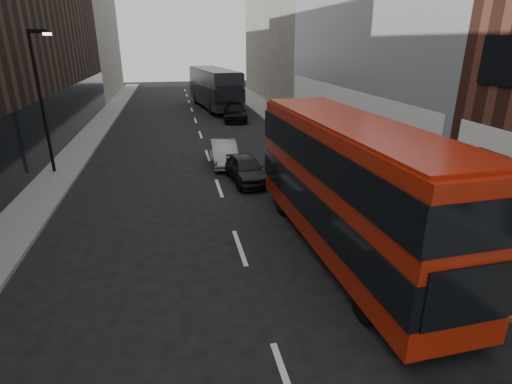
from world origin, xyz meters
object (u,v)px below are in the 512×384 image
red_bus (349,182)px  street_lamp (42,94)px  car_c (235,112)px  grey_bus (214,87)px  car_b (224,153)px  car_a (246,168)px

red_bus → street_lamp: bearing=134.5°
red_bus → car_c: red_bus is taller
grey_bus → street_lamp: bearing=-124.9°
red_bus → car_b: 11.32m
car_b → car_c: bearing=80.0°
grey_bus → car_b: 20.68m
car_b → car_c: size_ratio=0.81×
car_c → car_b: bearing=-94.1°
grey_bus → car_b: grey_bus is taller
car_a → car_c: car_c is taller
car_a → street_lamp: bearing=155.9°
grey_bus → car_c: (1.06, -7.21, -1.41)m
car_c → car_a: bearing=-89.6°
car_a → car_c: 16.71m
red_bus → car_b: (-2.62, 10.88, -1.77)m
grey_bus → car_a: 23.86m
street_lamp → car_c: (11.73, 13.35, -3.45)m
grey_bus → car_b: size_ratio=3.10×
car_b → car_c: car_c is taller
street_lamp → grey_bus: 23.26m
street_lamp → car_a: street_lamp is taller
street_lamp → car_a: bearing=-18.5°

